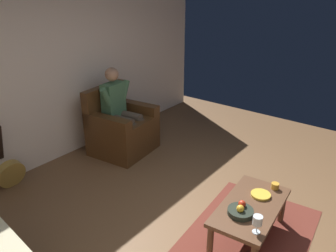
{
  "coord_description": "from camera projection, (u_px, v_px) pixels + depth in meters",
  "views": [
    {
      "loc": [
        2.58,
        1.19,
        2.33
      ],
      "look_at": [
        -0.24,
        -1.01,
        0.8
      ],
      "focal_mm": 35.85,
      "sensor_mm": 36.0,
      "label": 1
    }
  ],
  "objects": [
    {
      "name": "person_seated",
      "position": [
        121.0,
        108.0,
        4.79
      ],
      "size": [
        0.61,
        0.58,
        1.25
      ],
      "rotation": [
        0.0,
        0.0,
        0.12
      ],
      "color": "#436D4A",
      "rests_on": "ground"
    },
    {
      "name": "candle_jar",
      "position": [
        275.0,
        186.0,
        3.41
      ],
      "size": [
        0.08,
        0.08,
        0.06
      ],
      "primitive_type": "cylinder",
      "color": "gold",
      "rests_on": "coffee_table"
    },
    {
      "name": "wall_back",
      "position": [
        57.0,
        70.0,
        4.5
      ],
      "size": [
        5.86,
        0.06,
        2.5
      ],
      "primitive_type": "cube",
      "color": "beige",
      "rests_on": "ground"
    },
    {
      "name": "rug",
      "position": [
        247.0,
        237.0,
        3.33
      ],
      "size": [
        1.75,
        1.24,
        0.01
      ],
      "primitive_type": "cube",
      "rotation": [
        0.0,
        0.0,
        0.09
      ],
      "color": "maroon",
      "rests_on": "ground"
    },
    {
      "name": "guitar",
      "position": [
        9.0,
        171.0,
        4.09
      ],
      "size": [
        0.35,
        0.28,
        0.93
      ],
      "color": "#A98237",
      "rests_on": "ground"
    },
    {
      "name": "wine_glass_near",
      "position": [
        258.0,
        221.0,
        2.79
      ],
      "size": [
        0.08,
        0.08,
        0.16
      ],
      "color": "silver",
      "rests_on": "coffee_table"
    },
    {
      "name": "ground_plane",
      "position": [
        231.0,
        228.0,
        3.46
      ],
      "size": [
        6.55,
        6.55,
        0.0
      ],
      "primitive_type": "plane",
      "color": "brown"
    },
    {
      "name": "armchair",
      "position": [
        121.0,
        129.0,
        4.93
      ],
      "size": [
        0.91,
        0.85,
        0.96
      ],
      "rotation": [
        0.0,
        0.0,
        0.12
      ],
      "color": "#4C2E16",
      "rests_on": "ground"
    },
    {
      "name": "decorative_dish",
      "position": [
        261.0,
        195.0,
        3.31
      ],
      "size": [
        0.19,
        0.19,
        0.02
      ],
      "primitive_type": "cylinder",
      "color": "gold",
      "rests_on": "coffee_table"
    },
    {
      "name": "coffee_table",
      "position": [
        250.0,
        210.0,
        3.2
      ],
      "size": [
        1.0,
        0.59,
        0.39
      ],
      "rotation": [
        0.0,
        0.0,
        0.09
      ],
      "color": "brown",
      "rests_on": "ground"
    },
    {
      "name": "fruit_bowl",
      "position": [
        241.0,
        211.0,
        3.04
      ],
      "size": [
        0.24,
        0.24,
        0.11
      ],
      "color": "black",
      "rests_on": "coffee_table"
    }
  ]
}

